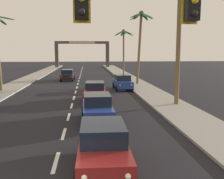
# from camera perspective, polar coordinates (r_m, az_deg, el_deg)

# --- Properties ---
(sidewalk_right) EXTENTS (3.20, 110.00, 0.14)m
(sidewalk_right) POSITION_cam_1_polar(r_m,az_deg,el_deg) (27.33, 8.43, -0.68)
(sidewalk_right) COLOR gray
(sidewalk_right) RESTS_ON ground
(lane_markings) EXTENTS (4.28, 88.41, 0.01)m
(lane_markings) POSITION_cam_1_polar(r_m,az_deg,el_deg) (27.11, -7.24, -0.87)
(lane_markings) COLOR silver
(lane_markings) RESTS_ON ground
(traffic_signal_mast) EXTENTS (10.84, 0.41, 6.80)m
(traffic_signal_mast) POSITION_cam_1_polar(r_m,az_deg,el_deg) (6.55, 8.83, 14.13)
(traffic_signal_mast) COLOR #2D2D33
(traffic_signal_mast) RESTS_ON ground
(sedan_lead_at_stop_bar) EXTENTS (2.01, 4.48, 1.68)m
(sedan_lead_at_stop_bar) POSITION_cam_1_polar(r_m,az_deg,el_deg) (9.74, -1.97, -12.28)
(sedan_lead_at_stop_bar) COLOR maroon
(sedan_lead_at_stop_bar) RESTS_ON ground
(sedan_third_in_queue) EXTENTS (2.00, 4.47, 1.68)m
(sedan_third_in_queue) POSITION_cam_1_polar(r_m,az_deg,el_deg) (16.17, -3.26, -3.96)
(sedan_third_in_queue) COLOR navy
(sedan_third_in_queue) RESTS_ON ground
(sedan_fifth_in_queue) EXTENTS (2.11, 4.51, 1.68)m
(sedan_fifth_in_queue) POSITION_cam_1_polar(r_m,az_deg,el_deg) (22.74, -3.74, -0.40)
(sedan_fifth_in_queue) COLOR red
(sedan_fifth_in_queue) RESTS_ON ground
(sedan_oncoming_far) EXTENTS (2.07, 4.50, 1.68)m
(sedan_oncoming_far) POSITION_cam_1_polar(r_m,az_deg,el_deg) (39.50, -9.68, 3.17)
(sedan_oncoming_far) COLOR black
(sedan_oncoming_far) RESTS_ON ground
(sedan_parked_nearest_kerb) EXTENTS (2.01, 4.48, 1.68)m
(sedan_parked_nearest_kerb) POSITION_cam_1_polar(r_m,az_deg,el_deg) (29.83, 2.34, 1.67)
(sedan_parked_nearest_kerb) COLOR navy
(sedan_parked_nearest_kerb) RESTS_ON ground
(palm_right_second) EXTENTS (4.60, 4.28, 10.27)m
(palm_right_second) POSITION_cam_1_polar(r_m,az_deg,el_deg) (21.31, 14.63, 15.58)
(palm_right_second) COLOR brown
(palm_right_second) RESTS_ON ground
(palm_right_third) EXTENTS (3.18, 3.24, 9.42)m
(palm_right_third) POSITION_cam_1_polar(r_m,az_deg,el_deg) (34.12, 6.23, 12.54)
(palm_right_third) COLOR brown
(palm_right_third) RESTS_ON ground
(palm_right_farthest) EXTENTS (3.50, 3.82, 8.25)m
(palm_right_farthest) POSITION_cam_1_polar(r_m,az_deg,el_deg) (47.29, 2.56, 10.86)
(palm_right_farthest) COLOR brown
(palm_right_farthest) RESTS_ON ground
(town_gateway_arch) EXTENTS (14.74, 0.90, 7.14)m
(town_gateway_arch) POSITION_cam_1_polar(r_m,az_deg,el_deg) (72.41, -6.53, 8.45)
(town_gateway_arch) COLOR #423D38
(town_gateway_arch) RESTS_ON ground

